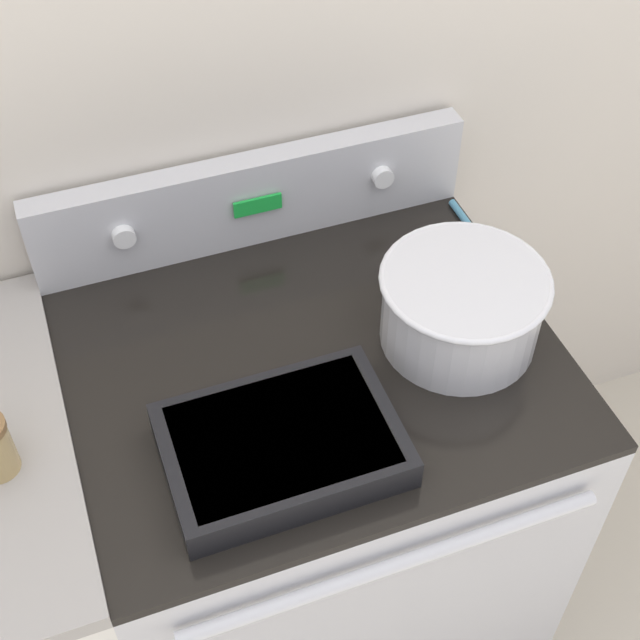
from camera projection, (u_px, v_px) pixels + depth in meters
name	position (u px, v px, depth m)	size (l,w,h in m)	color
kitchen_wall	(234.00, 64.00, 1.49)	(8.00, 0.05, 2.50)	beige
stove_range	(314.00, 502.00, 1.82)	(0.81, 0.72, 0.92)	#BCBCC1
control_panel	(253.00, 199.00, 1.63)	(0.81, 0.07, 0.18)	#BCBCC1
mixing_bowl	(462.00, 304.00, 1.46)	(0.28, 0.28, 0.14)	silver
casserole_dish	(282.00, 444.00, 1.32)	(0.35, 0.24, 0.06)	black
ladle	(514.00, 272.00, 1.57)	(0.08, 0.29, 0.08)	teal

